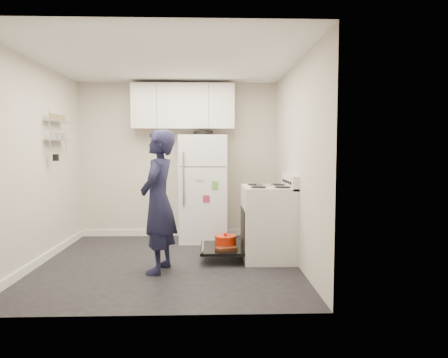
{
  "coord_description": "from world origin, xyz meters",
  "views": [
    {
      "loc": [
        0.54,
        -4.95,
        1.43
      ],
      "look_at": [
        0.7,
        0.1,
        1.05
      ],
      "focal_mm": 32.0,
      "sensor_mm": 36.0,
      "label": 1
    }
  ],
  "objects_px": {
    "open_oven_door": "(223,245)",
    "person": "(158,201)",
    "electric_range": "(267,223)",
    "refrigerator": "(203,188)"
  },
  "relations": [
    {
      "from": "open_oven_door",
      "to": "refrigerator",
      "type": "xyz_separation_m",
      "value": [
        -0.28,
        1.1,
        0.64
      ]
    },
    {
      "from": "open_oven_door",
      "to": "refrigerator",
      "type": "distance_m",
      "value": 1.3
    },
    {
      "from": "open_oven_door",
      "to": "person",
      "type": "bearing_deg",
      "value": -146.89
    },
    {
      "from": "electric_range",
      "to": "person",
      "type": "xyz_separation_m",
      "value": [
        -1.34,
        -0.5,
        0.36
      ]
    },
    {
      "from": "electric_range",
      "to": "refrigerator",
      "type": "relative_size",
      "value": 0.64
    },
    {
      "from": "open_oven_door",
      "to": "refrigerator",
      "type": "height_order",
      "value": "refrigerator"
    },
    {
      "from": "electric_range",
      "to": "open_oven_door",
      "type": "height_order",
      "value": "electric_range"
    },
    {
      "from": "open_oven_door",
      "to": "person",
      "type": "distance_m",
      "value": 1.12
    },
    {
      "from": "open_oven_door",
      "to": "person",
      "type": "height_order",
      "value": "person"
    },
    {
      "from": "electric_range",
      "to": "person",
      "type": "relative_size",
      "value": 0.67
    }
  ]
}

